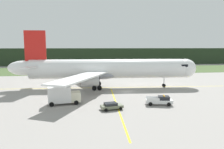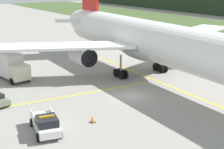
{
  "view_description": "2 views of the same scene",
  "coord_description": "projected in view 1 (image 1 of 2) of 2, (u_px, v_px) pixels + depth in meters",
  "views": [
    {
      "loc": [
        -11.04,
        -52.66,
        11.55
      ],
      "look_at": [
        -2.57,
        7.9,
        3.6
      ],
      "focal_mm": 34.36,
      "sensor_mm": 36.0,
      "label": 1
    },
    {
      "loc": [
        32.74,
        -24.1,
        13.77
      ],
      "look_at": [
        0.04,
        -2.64,
        3.07
      ],
      "focal_mm": 57.16,
      "sensor_mm": 36.0,
      "label": 2
    }
  ],
  "objects": [
    {
      "name": "ground",
      "position": [
        126.0,
        92.0,
        54.72
      ],
      "size": [
        320.0,
        320.0,
        0.0
      ],
      "primitive_type": "plane",
      "color": "gray"
    },
    {
      "name": "grass_verge",
      "position": [
        104.0,
        70.0,
        107.3
      ],
      "size": [
        320.0,
        34.95,
        0.04
      ],
      "primitive_type": "cube",
      "color": "#42582E",
      "rests_on": "ground"
    },
    {
      "name": "distant_tree_line",
      "position": [
        99.0,
        57.0,
        136.8
      ],
      "size": [
        288.0,
        6.29,
        10.57
      ],
      "primitive_type": "cube",
      "color": "#243421",
      "rests_on": "ground"
    },
    {
      "name": "taxiway_centerline_main",
      "position": [
        108.0,
        88.0,
        60.94
      ],
      "size": [
        68.41,
        4.71,
        0.01
      ],
      "primitive_type": "cube",
      "rotation": [
        0.0,
        0.0,
        -0.06
      ],
      "color": "yellow",
      "rests_on": "ground"
    },
    {
      "name": "taxiway_centerline_spur",
      "position": [
        117.0,
        105.0,
        42.48
      ],
      "size": [
        2.48,
        33.72,
        0.01
      ],
      "primitive_type": "cube",
      "rotation": [
        0.0,
        0.0,
        1.51
      ],
      "color": "yellow",
      "rests_on": "ground"
    },
    {
      "name": "airliner",
      "position": [
        106.0,
        69.0,
        60.22
      ],
      "size": [
        52.93,
        46.28,
        15.91
      ],
      "color": "white",
      "rests_on": "ground"
    },
    {
      "name": "ops_pickup_truck",
      "position": [
        160.0,
        100.0,
        42.77
      ],
      "size": [
        5.53,
        3.07,
        1.94
      ],
      "color": "silver",
      "rests_on": "ground"
    },
    {
      "name": "catering_truck",
      "position": [
        63.0,
        95.0,
        43.05
      ],
      "size": [
        6.63,
        3.4,
        3.79
      ],
      "color": "beige",
      "rests_on": "ground"
    },
    {
      "name": "staff_car",
      "position": [
        111.0,
        106.0,
        39.58
      ],
      "size": [
        4.33,
        2.7,
        1.3
      ],
      "color": "#686E57",
      "rests_on": "ground"
    },
    {
      "name": "apron_cone",
      "position": [
        153.0,
        98.0,
        47.57
      ],
      "size": [
        0.51,
        0.51,
        0.64
      ],
      "color": "black",
      "rests_on": "ground"
    }
  ]
}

